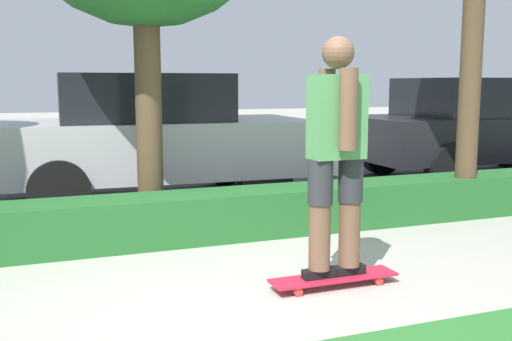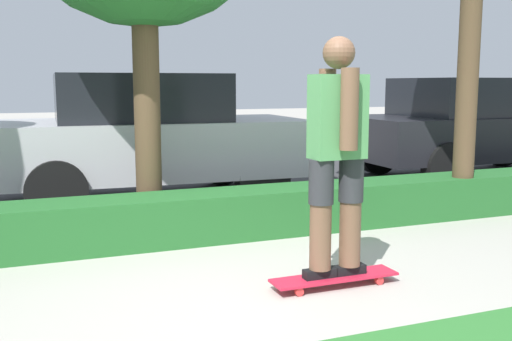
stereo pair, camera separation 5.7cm
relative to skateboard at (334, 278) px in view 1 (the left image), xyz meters
name	(u,v)px [view 1 (the left image)]	position (x,y,z in m)	size (l,w,h in m)	color
ground_plane	(255,290)	(-0.60, 0.14, -0.07)	(60.00, 60.00, 0.00)	#ADA89E
street_asphalt	(149,195)	(-0.60, 4.34, -0.07)	(18.05, 5.00, 0.01)	#38383A
hedge_row	(198,217)	(-0.60, 1.74, 0.16)	(18.05, 0.60, 0.47)	#236028
skateboard	(334,278)	(0.00, 0.00, 0.00)	(1.02, 0.24, 0.09)	red
skater_person	(336,151)	(0.00, 0.00, 0.98)	(0.52, 0.47, 1.81)	black
parked_car_middle	(151,136)	(-0.62, 3.96, 0.80)	(4.13, 2.02, 1.68)	#B7B7BC
parked_car_rear	(482,126)	(4.89, 3.98, 0.78)	(4.50, 2.03, 1.64)	black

